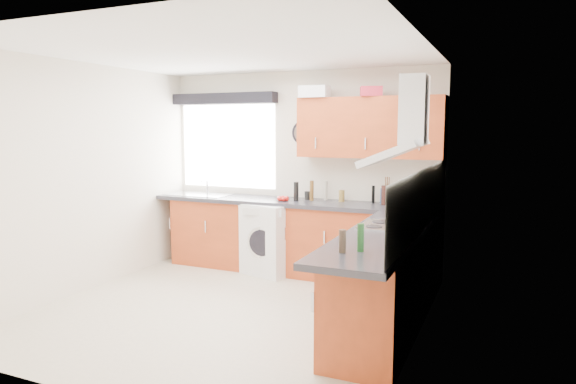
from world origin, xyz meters
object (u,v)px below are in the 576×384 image
at_px(oven, 389,279).
at_px(washing_machine, 272,238).
at_px(extractor_hood, 404,131).
at_px(upper_cabinets, 370,128).

xyz_separation_m(oven, washing_machine, (-1.70, 1.10, 0.01)).
xyz_separation_m(oven, extractor_hood, (0.10, -0.00, 1.34)).
bearing_deg(upper_cabinets, oven, -67.46).
bearing_deg(upper_cabinets, extractor_hood, -63.87).
distance_m(oven, upper_cabinets, 1.99).
distance_m(extractor_hood, upper_cabinets, 1.48).
height_order(extractor_hood, upper_cabinets, upper_cabinets).
distance_m(upper_cabinets, washing_machine, 1.80).
relative_size(oven, washing_machine, 0.97).
relative_size(extractor_hood, washing_machine, 0.89).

